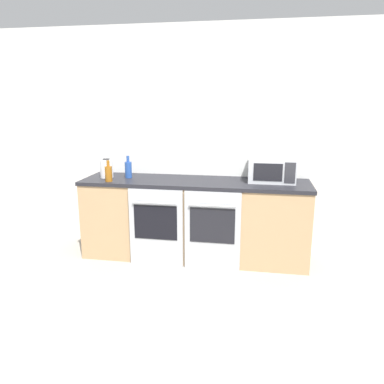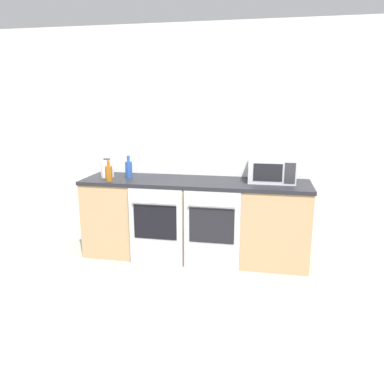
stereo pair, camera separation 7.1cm
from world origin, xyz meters
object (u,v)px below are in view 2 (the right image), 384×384
Objects in this scene: oven_left at (156,227)px; bottle_amber at (109,173)px; kettle at (107,168)px; microwave at (272,170)px; bottle_blue at (129,169)px; oven_right at (212,231)px.

oven_left is 3.65× the size of bottle_amber.
kettle is (-0.11, 0.21, 0.01)m from bottle_amber.
microwave is at bearing 9.86° from bottle_amber.
bottle_blue is (-1.61, -0.07, -0.03)m from microwave.
oven_left and oven_right have the same top height.
kettle is at bearing 117.37° from bottle_amber.
bottle_amber is at bearing -170.14° from microwave.
bottle_amber is at bearing 168.34° from oven_left.
oven_left is 1.71× the size of microwave.
oven_left is at bearing -160.77° from microwave.
bottle_blue is (0.14, 0.23, 0.01)m from bottle_amber.
microwave reaches higher than bottle_amber.
microwave is at bearing 2.53° from bottle_blue.
microwave is at bearing 2.98° from kettle.
bottle_amber reaches higher than oven_right.
oven_right is 1.71× the size of microwave.
oven_left is at bearing -11.66° from bottle_amber.
bottle_blue reaches higher than bottle_amber.
oven_left is 3.35× the size of bottle_blue.
microwave is (1.20, 0.42, 0.60)m from oven_left.
microwave is 1.62m from bottle_blue.
oven_right is (0.61, 0.00, 0.00)m from oven_left.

